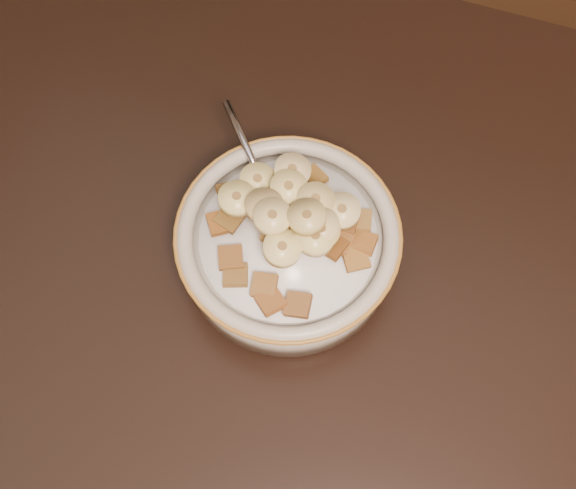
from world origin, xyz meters
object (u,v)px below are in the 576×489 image
(table, at_px, (8,299))
(cereal_bowl, at_px, (288,248))
(spoon, at_px, (274,207))
(chair, at_px, (161,41))

(table, height_order, cereal_bowl, cereal_bowl)
(cereal_bowl, xyz_separation_m, spoon, (-0.02, 0.02, 0.03))
(cereal_bowl, bearing_deg, chair, 133.01)
(chair, xyz_separation_m, spoon, (0.34, -0.37, 0.35))
(spoon, bearing_deg, table, -10.92)
(chair, bearing_deg, table, -75.62)
(cereal_bowl, height_order, spoon, spoon)
(chair, bearing_deg, spoon, -47.97)
(cereal_bowl, bearing_deg, table, -151.74)
(chair, distance_m, cereal_bowl, 0.62)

